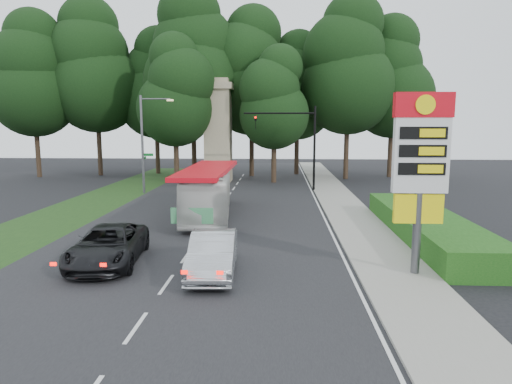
{
  "coord_description": "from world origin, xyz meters",
  "views": [
    {
      "loc": [
        4.0,
        -14.98,
        5.73
      ],
      "look_at": [
        2.82,
        8.49,
        2.2
      ],
      "focal_mm": 32.0,
      "sensor_mm": 36.0,
      "label": 1
    }
  ],
  "objects_px": {
    "monument": "(218,130)",
    "transit_bus": "(208,192)",
    "suv_charcoal": "(108,245)",
    "sedan_silver": "(213,254)",
    "streetlight_signs": "(145,140)",
    "traffic_signal_mast": "(299,136)",
    "gas_station_pylon": "(421,159)"
  },
  "relations": [
    {
      "from": "gas_station_pylon",
      "to": "traffic_signal_mast",
      "type": "relative_size",
      "value": 0.95
    },
    {
      "from": "transit_bus",
      "to": "suv_charcoal",
      "type": "distance_m",
      "value": 10.33
    },
    {
      "from": "monument",
      "to": "suv_charcoal",
      "type": "height_order",
      "value": "monument"
    },
    {
      "from": "monument",
      "to": "transit_bus",
      "type": "xyz_separation_m",
      "value": [
        1.61,
        -17.12,
        -3.58
      ]
    },
    {
      "from": "monument",
      "to": "sedan_silver",
      "type": "distance_m",
      "value": 28.72
    },
    {
      "from": "gas_station_pylon",
      "to": "suv_charcoal",
      "type": "relative_size",
      "value": 1.23
    },
    {
      "from": "traffic_signal_mast",
      "to": "transit_bus",
      "type": "height_order",
      "value": "traffic_signal_mast"
    },
    {
      "from": "sedan_silver",
      "to": "gas_station_pylon",
      "type": "bearing_deg",
      "value": -1.98
    },
    {
      "from": "gas_station_pylon",
      "to": "traffic_signal_mast",
      "type": "height_order",
      "value": "traffic_signal_mast"
    },
    {
      "from": "monument",
      "to": "suv_charcoal",
      "type": "distance_m",
      "value": 27.45
    },
    {
      "from": "streetlight_signs",
      "to": "suv_charcoal",
      "type": "distance_m",
      "value": 19.85
    },
    {
      "from": "gas_station_pylon",
      "to": "suv_charcoal",
      "type": "distance_m",
      "value": 12.78
    },
    {
      "from": "streetlight_signs",
      "to": "sedan_silver",
      "type": "height_order",
      "value": "streetlight_signs"
    },
    {
      "from": "traffic_signal_mast",
      "to": "transit_bus",
      "type": "distance_m",
      "value": 13.06
    },
    {
      "from": "transit_bus",
      "to": "sedan_silver",
      "type": "height_order",
      "value": "transit_bus"
    },
    {
      "from": "monument",
      "to": "suv_charcoal",
      "type": "relative_size",
      "value": 1.81
    },
    {
      "from": "streetlight_signs",
      "to": "suv_charcoal",
      "type": "xyz_separation_m",
      "value": [
        3.99,
        -19.09,
        -3.67
      ]
    },
    {
      "from": "gas_station_pylon",
      "to": "monument",
      "type": "relative_size",
      "value": 0.68
    },
    {
      "from": "traffic_signal_mast",
      "to": "transit_bus",
      "type": "bearing_deg",
      "value": -118.64
    },
    {
      "from": "sedan_silver",
      "to": "streetlight_signs",
      "type": "bearing_deg",
      "value": 109.53
    },
    {
      "from": "streetlight_signs",
      "to": "transit_bus",
      "type": "xyz_separation_m",
      "value": [
        6.6,
        -9.13,
        -2.92
      ]
    },
    {
      "from": "monument",
      "to": "streetlight_signs",
      "type": "bearing_deg",
      "value": -121.97
    },
    {
      "from": "streetlight_signs",
      "to": "suv_charcoal",
      "type": "height_order",
      "value": "streetlight_signs"
    },
    {
      "from": "suv_charcoal",
      "to": "transit_bus",
      "type": "bearing_deg",
      "value": 69.0
    },
    {
      "from": "gas_station_pylon",
      "to": "transit_bus",
      "type": "bearing_deg",
      "value": 131.39
    },
    {
      "from": "monument",
      "to": "suv_charcoal",
      "type": "xyz_separation_m",
      "value": [
        -1.0,
        -27.09,
        -4.33
      ]
    },
    {
      "from": "monument",
      "to": "sedan_silver",
      "type": "bearing_deg",
      "value": -82.92
    },
    {
      "from": "sedan_silver",
      "to": "suv_charcoal",
      "type": "distance_m",
      "value": 4.63
    },
    {
      "from": "streetlight_signs",
      "to": "monument",
      "type": "height_order",
      "value": "monument"
    },
    {
      "from": "traffic_signal_mast",
      "to": "sedan_silver",
      "type": "relative_size",
      "value": 1.49
    },
    {
      "from": "traffic_signal_mast",
      "to": "sedan_silver",
      "type": "xyz_separation_m",
      "value": [
        -4.18,
        -22.18,
        -3.88
      ]
    },
    {
      "from": "gas_station_pylon",
      "to": "transit_bus",
      "type": "height_order",
      "value": "gas_station_pylon"
    }
  ]
}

